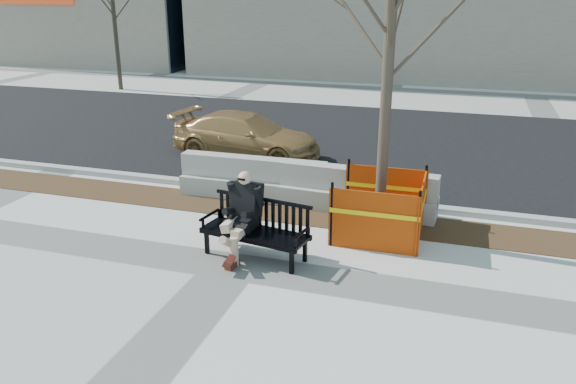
# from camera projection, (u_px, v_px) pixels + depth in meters

# --- Properties ---
(ground) EXTENTS (120.00, 120.00, 0.00)m
(ground) POSITION_uv_depth(u_px,v_px,m) (233.00, 266.00, 9.55)
(ground) COLOR beige
(ground) RESTS_ON ground
(mulch_strip) EXTENTS (40.00, 1.20, 0.02)m
(mulch_strip) POSITION_uv_depth(u_px,v_px,m) (281.00, 211.00, 11.88)
(mulch_strip) COLOR #47301C
(mulch_strip) RESTS_ON ground
(asphalt_street) EXTENTS (60.00, 10.40, 0.01)m
(asphalt_street) POSITION_uv_depth(u_px,v_px,m) (345.00, 140.00, 17.45)
(asphalt_street) COLOR black
(asphalt_street) RESTS_ON ground
(curb) EXTENTS (60.00, 0.25, 0.12)m
(curb) POSITION_uv_depth(u_px,v_px,m) (295.00, 194.00, 12.72)
(curb) COLOR #9E9B93
(curb) RESTS_ON ground
(bench) EXTENTS (1.99, 0.99, 1.01)m
(bench) POSITION_uv_depth(u_px,v_px,m) (255.00, 257.00, 9.86)
(bench) COLOR black
(bench) RESTS_ON ground
(seated_man) EXTENTS (0.81, 1.15, 1.49)m
(seated_man) POSITION_uv_depth(u_px,v_px,m) (244.00, 253.00, 10.02)
(seated_man) COLOR black
(seated_man) RESTS_ON ground
(tree_fence) EXTENTS (2.43, 2.43, 6.00)m
(tree_fence) POSITION_uv_depth(u_px,v_px,m) (378.00, 234.00, 10.78)
(tree_fence) COLOR #DB4706
(tree_fence) RESTS_ON ground
(sedan) EXTENTS (4.24, 2.04, 1.19)m
(sedan) POSITION_uv_depth(u_px,v_px,m) (247.00, 157.00, 15.71)
(sedan) COLOR #A37741
(sedan) RESTS_ON ground
(jersey_barrier_left) EXTENTS (3.27, 0.69, 0.93)m
(jersey_barrier_left) POSITION_uv_depth(u_px,v_px,m) (253.00, 198.00, 12.66)
(jersey_barrier_left) COLOR #9A9890
(jersey_barrier_left) RESTS_ON ground
(jersey_barrier_right) EXTENTS (3.30, 0.82, 0.94)m
(jersey_barrier_right) POSITION_uv_depth(u_px,v_px,m) (356.00, 211.00, 11.91)
(jersey_barrier_right) COLOR #9E9B94
(jersey_barrier_right) RESTS_ON ground
(far_tree_left) EXTENTS (2.61, 2.61, 5.82)m
(far_tree_left) POSITION_uv_depth(u_px,v_px,m) (121.00, 89.00, 26.10)
(far_tree_left) COLOR #413729
(far_tree_left) RESTS_ON ground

